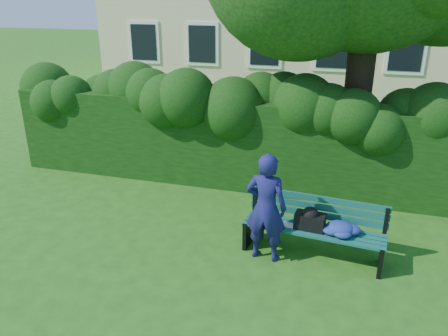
% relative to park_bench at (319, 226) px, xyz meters
% --- Properties ---
extents(ground, '(80.00, 80.00, 0.00)m').
position_rel_park_bench_xyz_m(ground, '(-1.72, 0.19, -0.50)').
color(ground, '#235716').
rests_on(ground, ground).
extents(hedge, '(10.00, 1.00, 1.80)m').
position_rel_park_bench_xyz_m(hedge, '(-1.72, 2.39, 0.40)').
color(hedge, black).
rests_on(hedge, ground).
extents(park_bench, '(2.14, 0.75, 0.89)m').
position_rel_park_bench_xyz_m(park_bench, '(0.00, 0.00, 0.00)').
color(park_bench, '#0E4846').
rests_on(park_bench, ground).
extents(man_reading, '(0.64, 0.44, 1.68)m').
position_rel_park_bench_xyz_m(man_reading, '(-0.77, -0.27, 0.34)').
color(man_reading, navy).
rests_on(man_reading, ground).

